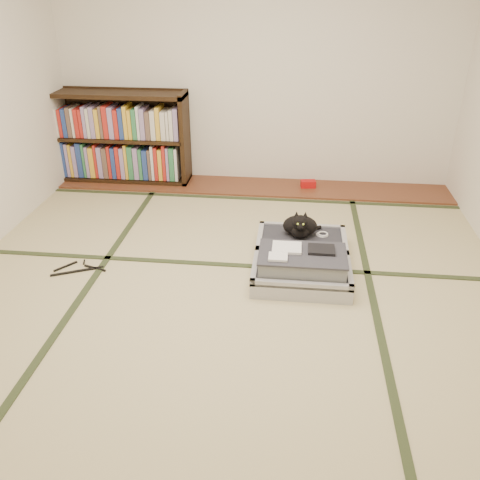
# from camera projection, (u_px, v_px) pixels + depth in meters

# --- Properties ---
(floor) EXTENTS (4.50, 4.50, 0.00)m
(floor) POSITION_uv_depth(u_px,v_px,m) (227.00, 295.00, 3.53)
(floor) COLOR #CDBA88
(floor) RESTS_ON ground
(wood_strip) EXTENTS (4.00, 0.50, 0.02)m
(wood_strip) POSITION_uv_depth(u_px,v_px,m) (253.00, 187.00, 5.28)
(wood_strip) COLOR brown
(wood_strip) RESTS_ON ground
(red_item) EXTENTS (0.16, 0.11, 0.07)m
(red_item) POSITION_uv_depth(u_px,v_px,m) (308.00, 184.00, 5.23)
(red_item) COLOR #B20E0E
(red_item) RESTS_ON wood_strip
(room_shell) EXTENTS (4.50, 4.50, 4.50)m
(room_shell) POSITION_uv_depth(u_px,v_px,m) (224.00, 78.00, 2.84)
(room_shell) COLOR white
(room_shell) RESTS_ON ground
(tatami_borders) EXTENTS (4.00, 4.50, 0.01)m
(tatami_borders) POSITION_uv_depth(u_px,v_px,m) (236.00, 259.00, 3.96)
(tatami_borders) COLOR #2D381E
(tatami_borders) RESTS_ON ground
(bookcase) EXTENTS (1.48, 0.34, 0.95)m
(bookcase) POSITION_uv_depth(u_px,v_px,m) (117.00, 139.00, 5.27)
(bookcase) COLOR black
(bookcase) RESTS_ON wood_strip
(suitcase) EXTENTS (0.70, 0.93, 0.27)m
(suitcase) POSITION_uv_depth(u_px,v_px,m) (301.00, 259.00, 3.77)
(suitcase) COLOR #9D9EA1
(suitcase) RESTS_ON floor
(cat) EXTENTS (0.31, 0.31, 0.25)m
(cat) POSITION_uv_depth(u_px,v_px,m) (300.00, 226.00, 3.97)
(cat) COLOR black
(cat) RESTS_ON suitcase
(cable_coil) EXTENTS (0.10, 0.10, 0.02)m
(cable_coil) POSITION_uv_depth(u_px,v_px,m) (322.00, 234.00, 4.03)
(cable_coil) COLOR white
(cable_coil) RESTS_ON suitcase
(hanger) EXTENTS (0.39, 0.26, 0.01)m
(hanger) POSITION_uv_depth(u_px,v_px,m) (79.00, 269.00, 3.82)
(hanger) COLOR black
(hanger) RESTS_ON floor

